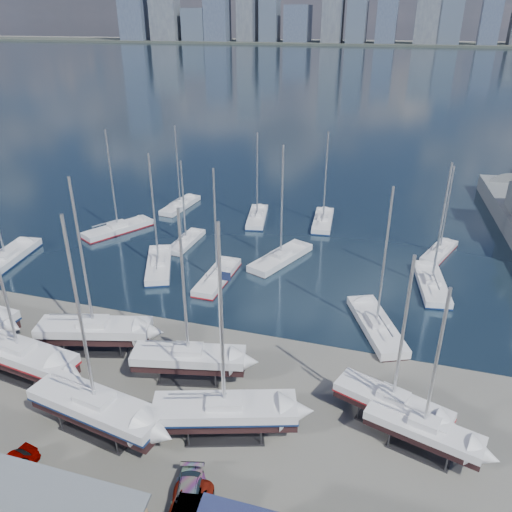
% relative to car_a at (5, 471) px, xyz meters
% --- Properties ---
extents(ground, '(1400.00, 1400.00, 0.00)m').
position_rel_car_a_xyz_m(ground, '(5.20, 10.71, -0.77)').
color(ground, '#605E59').
rests_on(ground, ground).
extents(water, '(1400.00, 600.00, 0.40)m').
position_rel_car_a_xyz_m(water, '(5.20, 320.71, -0.92)').
color(water, '#1A273C').
rests_on(water, ground).
extents(far_shore, '(1400.00, 80.00, 2.20)m').
position_rel_car_a_xyz_m(far_shore, '(5.20, 580.71, 0.33)').
color(far_shore, '#2D332D').
rests_on(far_shore, ground).
extents(skyline, '(639.14, 43.80, 107.69)m').
position_rel_car_a_xyz_m(skyline, '(-2.63, 574.47, 38.32)').
color(skyline, '#475166').
rests_on(skyline, far_shore).
extents(sailboat_cradle_1, '(10.80, 4.30, 16.90)m').
position_rel_car_a_xyz_m(sailboat_cradle_1, '(-6.12, 9.20, 1.35)').
color(sailboat_cradle_1, '#2D2D33').
rests_on(sailboat_cradle_1, ground).
extents(sailboat_cradle_2, '(10.41, 5.26, 16.34)m').
position_rel_car_a_xyz_m(sailboat_cradle_2, '(-2.27, 14.19, 1.33)').
color(sailboat_cradle_2, '#2D2D33').
rests_on(sailboat_cradle_2, ground).
extents(sailboat_cradle_3, '(10.91, 4.67, 17.00)m').
position_rel_car_a_xyz_m(sailboat_cradle_3, '(3.45, 5.57, 1.36)').
color(sailboat_cradle_3, '#2D2D33').
rests_on(sailboat_cradle_3, ground).
extents(sailboat_cradle_4, '(9.63, 4.54, 15.23)m').
position_rel_car_a_xyz_m(sailboat_cradle_4, '(7.44, 12.93, 1.27)').
color(sailboat_cradle_4, '#2D2D33').
rests_on(sailboat_cradle_4, ground).
extents(sailboat_cradle_5, '(10.73, 5.90, 16.65)m').
position_rel_car_a_xyz_m(sailboat_cradle_5, '(12.41, 7.89, 1.34)').
color(sailboat_cradle_5, '#2D2D33').
rests_on(sailboat_cradle_5, ground).
extents(sailboat_cradle_6, '(8.88, 5.18, 14.02)m').
position_rel_car_a_xyz_m(sailboat_cradle_6, '(23.83, 12.25, 1.20)').
color(sailboat_cradle_6, '#2D2D33').
rests_on(sailboat_cradle_6, ground).
extents(sailboat_cradle_7, '(8.18, 4.31, 13.10)m').
position_rel_car_a_xyz_m(sailboat_cradle_7, '(25.99, 10.25, 1.16)').
color(sailboat_cradle_7, '#2D2D33').
rests_on(sailboat_cradle_7, ground).
extents(sailboat_moored_0, '(4.68, 11.70, 17.00)m').
position_rel_car_a_xyz_m(sailboat_moored_0, '(-23.00, 26.60, -0.46)').
color(sailboat_moored_0, black).
rests_on(sailboat_moored_0, water).
extents(sailboat_moored_1, '(7.40, 10.13, 15.02)m').
position_rel_car_a_xyz_m(sailboat_moored_1, '(-14.91, 39.32, -0.46)').
color(sailboat_moored_1, black).
rests_on(sailboat_moored_1, water).
extents(sailboat_moored_2, '(3.37, 9.14, 13.50)m').
position_rel_car_a_xyz_m(sailboat_moored_2, '(-10.54, 50.84, -0.44)').
color(sailboat_moored_2, black).
rests_on(sailboat_moored_2, water).
extents(sailboat_moored_3, '(6.50, 10.12, 14.73)m').
position_rel_car_a_xyz_m(sailboat_moored_3, '(-4.25, 30.66, -0.46)').
color(sailboat_moored_3, black).
rests_on(sailboat_moored_3, water).
extents(sailboat_moored_4, '(2.47, 7.94, 11.89)m').
position_rel_car_a_xyz_m(sailboat_moored_4, '(-3.96, 38.11, -0.44)').
color(sailboat_moored_4, black).
rests_on(sailboat_moored_4, water).
extents(sailboat_moored_5, '(4.17, 9.41, 13.61)m').
position_rel_car_a_xyz_m(sailboat_moored_5, '(2.66, 49.32, -0.46)').
color(sailboat_moored_5, black).
rests_on(sailboat_moored_5, water).
extents(sailboat_moored_6, '(2.80, 9.35, 13.89)m').
position_rel_car_a_xyz_m(sailboat_moored_6, '(3.61, 29.78, -0.46)').
color(sailboat_moored_6, black).
rests_on(sailboat_moored_6, water).
extents(sailboat_moored_7, '(6.41, 10.40, 15.22)m').
position_rel_car_a_xyz_m(sailboat_moored_7, '(9.42, 36.70, -0.44)').
color(sailboat_moored_7, black).
rests_on(sailboat_moored_7, water).
extents(sailboat_moored_8, '(3.45, 9.59, 14.04)m').
position_rel_car_a_xyz_m(sailboat_moored_8, '(12.35, 50.64, -0.46)').
color(sailboat_moored_8, black).
rests_on(sailboat_moored_8, water).
extents(sailboat_moored_9, '(6.67, 10.33, 15.19)m').
position_rel_car_a_xyz_m(sailboat_moored_9, '(21.93, 24.70, -0.44)').
color(sailboat_moored_9, black).
rests_on(sailboat_moored_9, water).
extents(sailboat_moored_10, '(4.23, 10.33, 15.00)m').
position_rel_car_a_xyz_m(sailboat_moored_10, '(27.22, 35.05, -0.46)').
color(sailboat_moored_10, black).
rests_on(sailboat_moored_10, water).
extents(sailboat_moored_11, '(4.99, 8.39, 12.13)m').
position_rel_car_a_xyz_m(sailboat_moored_11, '(28.39, 44.36, -0.46)').
color(sailboat_moored_11, black).
rests_on(sailboat_moored_11, water).
extents(car_a, '(2.63, 4.76, 1.53)m').
position_rel_car_a_xyz_m(car_a, '(0.00, 0.00, 0.00)').
color(car_a, gray).
rests_on(car_a, ground).
extents(car_d, '(2.97, 4.95, 1.34)m').
position_rel_car_a_xyz_m(car_d, '(12.19, 1.56, -0.10)').
color(car_d, gray).
rests_on(car_d, ground).
extents(flagpole, '(1.00, 0.12, 11.30)m').
position_rel_car_a_xyz_m(flagpole, '(10.75, 12.02, 5.70)').
color(flagpole, white).
rests_on(flagpole, ground).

